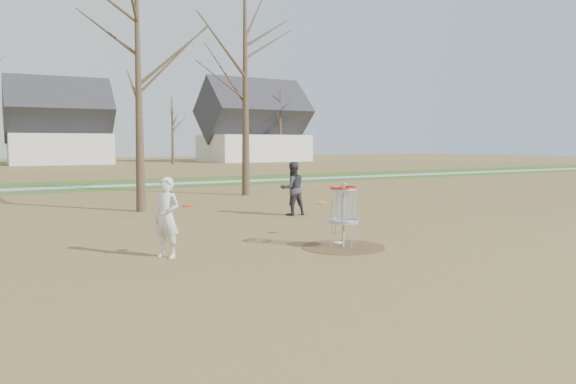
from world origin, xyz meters
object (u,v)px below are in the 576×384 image
object	(u,v)px
player_throwing	(292,189)
disc_golf_basket	(344,205)
player_standing	(167,217)
disc_grounded	(338,242)

from	to	relation	value
player_throwing	disc_golf_basket	size ratio (longest dim) A/B	1.22
player_standing	disc_grounded	world-z (taller)	player_standing
disc_grounded	disc_golf_basket	xyz separation A→B (m)	(-0.18, -0.45, 0.89)
disc_golf_basket	player_standing	bearing A→B (deg)	166.50
disc_grounded	disc_golf_basket	distance (m)	1.02
player_standing	disc_golf_basket	bearing A→B (deg)	42.65
disc_golf_basket	disc_grounded	bearing A→B (deg)	68.00
player_standing	player_throwing	bearing A→B (deg)	94.81
player_throwing	disc_golf_basket	bearing A→B (deg)	76.70
disc_golf_basket	player_throwing	bearing A→B (deg)	70.87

